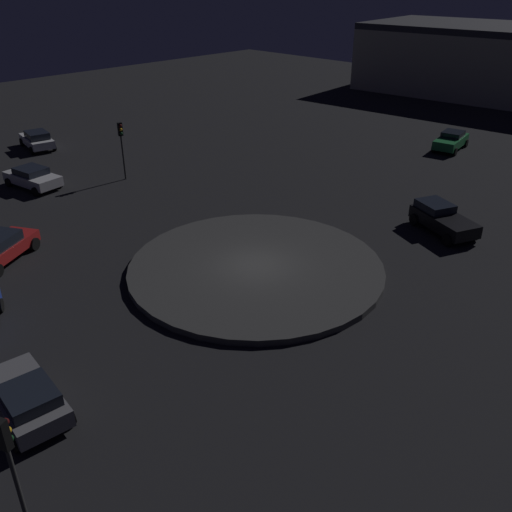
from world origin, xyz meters
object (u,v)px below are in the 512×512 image
at_px(car_grey, 26,398).
at_px(traffic_light_north, 121,139).
at_px(car_silver, 32,177).
at_px(store_building, 494,60).
at_px(car_red, 0,248).
at_px(car_white, 37,139).
at_px(car_black, 442,218).
at_px(car_green, 451,140).
at_px(traffic_light_west, 10,454).

xyz_separation_m(car_grey, traffic_light_north, (15.61, 17.44, 2.17)).
relative_size(car_silver, store_building, 0.15).
bearing_deg(car_silver, car_red, -42.89).
xyz_separation_m(car_red, store_building, (58.66, 0.28, 3.04)).
relative_size(car_silver, car_white, 1.01).
height_order(car_grey, store_building, store_building).
xyz_separation_m(car_black, car_red, (-19.02, 14.37, -0.02)).
bearing_deg(car_red, store_building, -29.29).
distance_m(car_white, traffic_light_north, 11.81).
xyz_separation_m(car_green, car_white, (-23.68, 24.68, 0.02)).
xyz_separation_m(car_grey, car_white, (14.85, 29.04, 0.06)).
height_order(car_silver, car_black, car_black).
relative_size(car_grey, store_building, 0.14).
xyz_separation_m(car_green, store_building, (24.27, 7.44, 3.06)).
xyz_separation_m(car_red, traffic_light_north, (11.47, 5.93, 2.11)).
bearing_deg(car_green, car_grey, -2.68).
height_order(car_red, traffic_light_west, traffic_light_west).
height_order(traffic_light_north, store_building, store_building).
height_order(car_green, car_red, car_red).
bearing_deg(car_black, car_green, 138.94).
xyz_separation_m(car_white, traffic_light_west, (-16.84, -33.19, 2.04)).
bearing_deg(store_building, traffic_light_north, 78.08).
height_order(car_green, car_white, car_white).
distance_m(traffic_light_west, store_building, 66.73).
bearing_deg(car_green, store_building, -172.08).
relative_size(car_grey, traffic_light_north, 1.01).
xyz_separation_m(car_silver, traffic_light_west, (-12.30, -24.77, 2.09)).
bearing_deg(car_red, traffic_light_north, -2.21).
distance_m(car_green, store_building, 25.57).
bearing_deg(store_building, car_white, 65.14).
xyz_separation_m(car_green, car_black, (-15.37, -7.21, 0.04)).
distance_m(car_grey, car_red, 12.23).
distance_m(car_grey, traffic_light_north, 23.51).
xyz_separation_m(car_silver, car_white, (4.53, 8.43, 0.04)).
distance_m(car_grey, car_green, 38.77).
height_order(car_black, traffic_light_north, traffic_light_north).
bearing_deg(car_red, car_white, 29.02).
height_order(car_silver, store_building, store_building).
height_order(car_red, traffic_light_north, traffic_light_north).
height_order(car_grey, car_green, car_green).
bearing_deg(car_white, car_silver, 162.08).
bearing_deg(store_building, car_green, 101.96).
xyz_separation_m(car_green, car_red, (-34.39, 7.16, 0.02)).
distance_m(car_black, car_red, 23.83).
bearing_deg(car_black, car_red, -103.25).
height_order(car_black, car_red, car_black).
bearing_deg(traffic_light_west, traffic_light_north, 29.51).
xyz_separation_m(car_grey, car_red, (4.14, 11.51, 0.06)).
height_order(car_silver, traffic_light_north, traffic_light_north).
bearing_deg(car_silver, store_building, 71.71).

